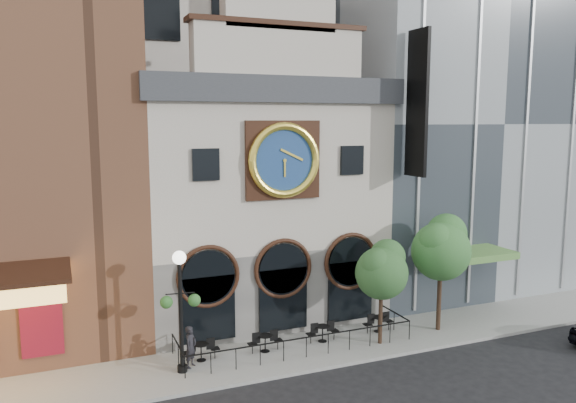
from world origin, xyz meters
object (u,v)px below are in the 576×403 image
Objects in this scene: lamppost at (180,298)px; tree_left at (382,269)px; bistro_3 at (378,323)px; bistro_2 at (323,332)px; bistro_1 at (265,342)px; pedestrian at (191,347)px; tree_right at (442,246)px; bistro_0 at (201,350)px.

tree_left is (9.12, -0.46, 0.39)m from lamppost.
tree_left is at bearing -117.10° from bistro_3.
bistro_2 is 0.31× the size of lamppost.
lamppost reaches higher than bistro_1.
tree_right reaches higher than pedestrian.
bistro_0 is 1.00× the size of bistro_3.
tree_right is at bearing 6.56° from tree_left.
pedestrian is (-6.26, -0.36, 0.42)m from bistro_2.
tree_left is at bearing 6.05° from lamppost.
bistro_3 is at bearing -45.92° from pedestrian.
lamppost is at bearing -174.16° from bistro_2.
tree_right is (2.94, -0.82, 3.72)m from bistro_3.
bistro_3 is at bearing 0.05° from bistro_0.
pedestrian is 12.69m from tree_right.
bistro_0 is 0.28× the size of tree_right.
bistro_2 is at bearing 14.78° from lamppost.
lamppost is 1.05× the size of tree_left.
tree_right reaches higher than bistro_0.
tree_left is 0.84× the size of tree_right.
bistro_1 is 5.91m from bistro_3.
tree_right is at bearing -3.94° from bistro_0.
bistro_1 is 1.00× the size of bistro_3.
bistro_3 is 9.33m from pedestrian.
bistro_1 is at bearing 168.45° from tree_left.
bistro_0 and bistro_3 have the same top height.
bistro_3 is 0.90× the size of pedestrian.
bistro_2 is 6.28m from pedestrian.
lamppost is (-6.70, -0.69, 2.67)m from bistro_2.
bistro_0 is at bearing -179.95° from bistro_3.
bistro_0 is at bearing 177.22° from bistro_1.
pedestrian is 9.11m from tree_left.
pedestrian reaches higher than bistro_0.
pedestrian is (-0.53, -0.43, 0.42)m from bistro_0.
bistro_2 is at bearing 173.01° from tree_right.
bistro_3 is 0.28× the size of tree_right.
bistro_0 is at bearing 176.06° from tree_right.
tree_left is (8.68, -0.79, 2.64)m from pedestrian.
tree_right is (12.25, -0.37, 3.30)m from pedestrian.
pedestrian is (-3.40, -0.29, 0.42)m from bistro_1.
lamppost is at bearing -170.83° from bistro_1.
bistro_0 and bistro_1 have the same top height.
bistro_0 is 0.33× the size of tree_left.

